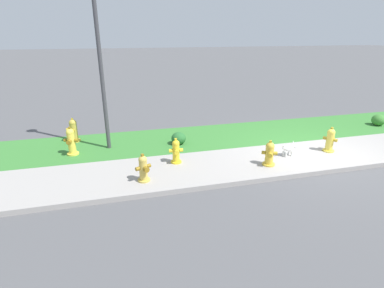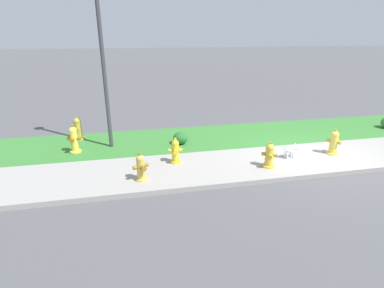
# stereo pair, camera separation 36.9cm
# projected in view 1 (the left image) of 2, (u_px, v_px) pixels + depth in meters

# --- Properties ---
(ground_plane) EXTENTS (120.00, 120.00, 0.00)m
(ground_plane) POSITION_uv_depth(u_px,v_px,m) (315.00, 154.00, 8.30)
(ground_plane) COLOR #515154
(sidewalk_pavement) EXTENTS (18.00, 1.98, 0.01)m
(sidewalk_pavement) POSITION_uv_depth(u_px,v_px,m) (315.00, 154.00, 8.29)
(sidewalk_pavement) COLOR #9E9993
(sidewalk_pavement) RESTS_ON ground
(grass_verge) EXTENTS (18.00, 2.38, 0.01)m
(grass_verge) POSITION_uv_depth(u_px,v_px,m) (275.00, 131.00, 10.27)
(grass_verge) COLOR #387A33
(grass_verge) RESTS_ON ground
(street_curb) EXTENTS (18.00, 0.16, 0.12)m
(street_curb) POSITION_uv_depth(u_px,v_px,m) (343.00, 168.00, 7.30)
(street_curb) COLOR #9E9993
(street_curb) RESTS_ON ground
(fire_hydrant_by_grass_verge) EXTENTS (0.36, 0.33, 0.67)m
(fire_hydrant_by_grass_verge) POSITION_uv_depth(u_px,v_px,m) (176.00, 152.00, 7.65)
(fire_hydrant_by_grass_verge) COLOR yellow
(fire_hydrant_by_grass_verge) RESTS_ON ground
(fire_hydrant_mid_block) EXTENTS (0.37, 0.40, 0.75)m
(fire_hydrant_mid_block) POSITION_uv_depth(u_px,v_px,m) (74.00, 130.00, 9.16)
(fire_hydrant_mid_block) COLOR gold
(fire_hydrant_mid_block) RESTS_ON ground
(fire_hydrant_at_driveway) EXTENTS (0.36, 0.37, 0.72)m
(fire_hydrant_at_driveway) POSITION_uv_depth(u_px,v_px,m) (330.00, 140.00, 8.39)
(fire_hydrant_at_driveway) COLOR yellow
(fire_hydrant_at_driveway) RESTS_ON ground
(fire_hydrant_across_street) EXTENTS (0.37, 0.34, 0.67)m
(fire_hydrant_across_street) POSITION_uv_depth(u_px,v_px,m) (143.00, 169.00, 6.70)
(fire_hydrant_across_street) COLOR gold
(fire_hydrant_across_street) RESTS_ON ground
(fire_hydrant_near_corner) EXTENTS (0.39, 0.37, 0.66)m
(fire_hydrant_near_corner) POSITION_uv_depth(u_px,v_px,m) (269.00, 154.00, 7.52)
(fire_hydrant_near_corner) COLOR gold
(fire_hydrant_near_corner) RESTS_ON ground
(fire_hydrant_far_end) EXTENTS (0.39, 0.36, 0.80)m
(fire_hydrant_far_end) POSITION_uv_depth(u_px,v_px,m) (71.00, 142.00, 8.16)
(fire_hydrant_far_end) COLOR yellow
(fire_hydrant_far_end) RESTS_ON ground
(small_white_dog) EXTENTS (0.47, 0.25, 0.40)m
(small_white_dog) POSITION_uv_depth(u_px,v_px,m) (289.00, 148.00, 8.12)
(small_white_dog) COLOR white
(small_white_dog) RESTS_ON ground
(street_lamp) EXTENTS (0.32, 0.32, 5.19)m
(street_lamp) POSITION_uv_depth(u_px,v_px,m) (96.00, 24.00, 7.58)
(street_lamp) COLOR #3D3D42
(street_lamp) RESTS_ON ground
(shrub_bush_far_verge) EXTENTS (0.47, 0.47, 0.40)m
(shrub_bush_far_verge) POSITION_uv_depth(u_px,v_px,m) (379.00, 120.00, 10.81)
(shrub_bush_far_verge) COLOR #3D7F33
(shrub_bush_far_verge) RESTS_ON ground
(shrub_bush_near_lamp) EXTENTS (0.44, 0.44, 0.37)m
(shrub_bush_near_lamp) POSITION_uv_depth(u_px,v_px,m) (179.00, 138.00, 9.00)
(shrub_bush_near_lamp) COLOR #28662D
(shrub_bush_near_lamp) RESTS_ON ground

